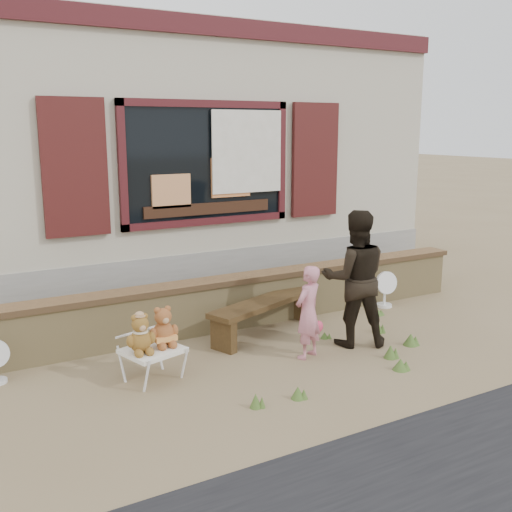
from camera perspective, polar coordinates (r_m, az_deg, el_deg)
ground at (r=7.09m, az=2.43°, el=-8.82°), size 80.00×80.00×0.00m
shopfront at (r=10.70m, az=-10.52°, el=9.07°), size 8.04×5.13×4.00m
brick_wall at (r=7.80m, az=-1.46°, el=-4.20°), size 7.10×0.36×0.67m
bench at (r=7.47m, az=0.85°, el=-5.08°), size 1.75×0.95×0.44m
folding_chair at (r=6.24m, az=-9.82°, el=-8.96°), size 0.66×0.62×0.34m
teddy_bear_left at (r=6.09m, az=-10.97°, el=-7.20°), size 0.36×0.33×0.41m
teddy_bear_right at (r=6.24m, az=-8.85°, el=-6.56°), size 0.37×0.34×0.42m
child at (r=6.69m, az=4.98°, el=-5.35°), size 0.45×0.38×1.06m
adult at (r=7.10m, az=9.40°, el=-2.12°), size 0.97×0.89×1.61m
fan_right at (r=8.80m, az=12.17°, el=-3.09°), size 0.34×0.22×0.53m
grass_tufts at (r=7.08m, az=11.09°, el=-8.51°), size 2.99×1.79×0.15m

